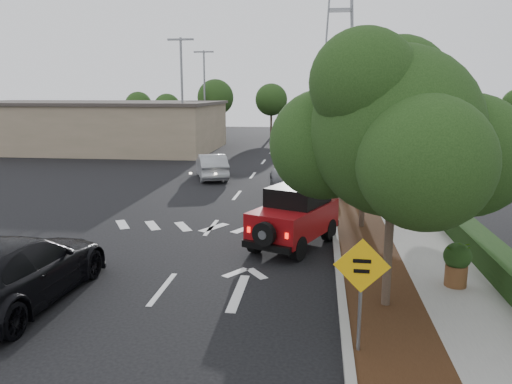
% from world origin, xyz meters
% --- Properties ---
extents(ground, '(120.00, 120.00, 0.00)m').
position_xyz_m(ground, '(0.00, 0.00, 0.00)').
color(ground, black).
rests_on(ground, ground).
extents(curb, '(0.20, 70.00, 0.15)m').
position_xyz_m(curb, '(4.60, 12.00, 0.07)').
color(curb, '#9E9B93').
rests_on(curb, ground).
extents(planting_strip, '(1.80, 70.00, 0.12)m').
position_xyz_m(planting_strip, '(5.60, 12.00, 0.06)').
color(planting_strip, black).
rests_on(planting_strip, ground).
extents(sidewalk, '(2.00, 70.00, 0.12)m').
position_xyz_m(sidewalk, '(7.50, 12.00, 0.06)').
color(sidewalk, gray).
rests_on(sidewalk, ground).
extents(hedge, '(0.80, 70.00, 0.80)m').
position_xyz_m(hedge, '(8.90, 12.00, 0.40)').
color(hedge, black).
rests_on(hedge, ground).
extents(commercial_building, '(22.00, 12.00, 4.00)m').
position_xyz_m(commercial_building, '(-16.00, 30.00, 2.00)').
color(commercial_building, gray).
rests_on(commercial_building, ground).
extents(transmission_tower, '(7.00, 4.00, 28.00)m').
position_xyz_m(transmission_tower, '(6.00, 48.00, 0.00)').
color(transmission_tower, slate).
rests_on(transmission_tower, ground).
extents(street_tree_near, '(3.80, 3.80, 5.92)m').
position_xyz_m(street_tree_near, '(5.60, -0.50, 0.00)').
color(street_tree_near, '#1A3210').
rests_on(street_tree_near, ground).
extents(street_tree_mid, '(3.20, 3.20, 5.32)m').
position_xyz_m(street_tree_mid, '(5.60, 6.50, 0.00)').
color(street_tree_mid, '#1A3210').
rests_on(street_tree_mid, ground).
extents(street_tree_far, '(3.40, 3.40, 5.62)m').
position_xyz_m(street_tree_far, '(5.60, 13.00, 0.00)').
color(street_tree_far, '#1A3210').
rests_on(street_tree_far, ground).
extents(light_pole_a, '(2.00, 0.22, 9.00)m').
position_xyz_m(light_pole_a, '(-6.50, 26.00, 0.00)').
color(light_pole_a, slate).
rests_on(light_pole_a, ground).
extents(light_pole_b, '(2.00, 0.22, 9.00)m').
position_xyz_m(light_pole_b, '(-7.50, 38.00, 0.00)').
color(light_pole_b, slate).
rests_on(light_pole_b, ground).
extents(red_jeep, '(3.01, 4.07, 1.99)m').
position_xyz_m(red_jeep, '(3.27, 4.26, 1.01)').
color(red_jeep, black).
rests_on(red_jeep, ground).
extents(silver_suv_ahead, '(3.82, 5.59, 1.42)m').
position_xyz_m(silver_suv_ahead, '(3.20, 12.47, 0.71)').
color(silver_suv_ahead, '#929499').
rests_on(silver_suv_ahead, ground).
extents(black_suv_oncoming, '(2.53, 5.85, 1.68)m').
position_xyz_m(black_suv_oncoming, '(-3.19, -1.30, 0.84)').
color(black_suv_oncoming, black).
rests_on(black_suv_oncoming, ground).
extents(silver_sedan_oncoming, '(2.86, 4.69, 1.46)m').
position_xyz_m(silver_sedan_oncoming, '(-2.27, 16.66, 0.73)').
color(silver_sedan_oncoming, '#9D9FA4').
rests_on(silver_sedan_oncoming, ground).
extents(parked_suv, '(4.81, 2.48, 1.57)m').
position_xyz_m(parked_suv, '(-10.57, 26.25, 0.78)').
color(parked_suv, '#9EA1A5').
rests_on(parked_suv, ground).
extents(speed_hump_sign, '(1.06, 0.10, 2.26)m').
position_xyz_m(speed_hump_sign, '(4.80, -2.76, 1.57)').
color(speed_hump_sign, slate).
rests_on(speed_hump_sign, ground).
extents(terracotta_planter, '(0.70, 0.70, 1.21)m').
position_xyz_m(terracotta_planter, '(7.53, 0.88, 0.82)').
color(terracotta_planter, brown).
rests_on(terracotta_planter, ground).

